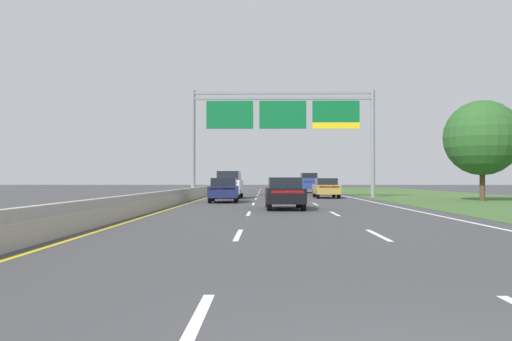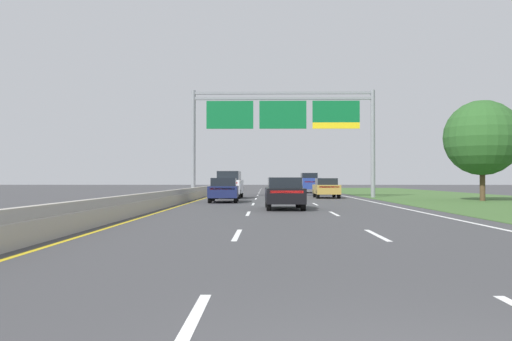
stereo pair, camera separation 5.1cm
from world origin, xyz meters
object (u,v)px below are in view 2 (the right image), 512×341
overhead_sign_gantry (283,120)px  pickup_truck_blue (310,183)px  car_gold_right_lane_sedan (326,188)px  car_white_left_lane_suv (229,184)px  car_black_centre_lane_sedan (284,193)px  roadside_tree_mid (482,138)px  car_navy_left_lane_sedan (224,190)px

overhead_sign_gantry → pickup_truck_blue: (3.48, 15.91, -5.22)m
car_gold_right_lane_sedan → car_white_left_lane_suv: (-7.66, -0.89, 0.28)m
pickup_truck_blue → car_black_centre_lane_sedan: 33.49m
car_gold_right_lane_sedan → roadside_tree_mid: bearing=-121.0°
overhead_sign_gantry → car_black_centre_lane_sedan: overhead_sign_gantry is taller
car_gold_right_lane_sedan → car_black_centre_lane_sedan: (-3.89, -16.35, 0.00)m
pickup_truck_blue → car_gold_right_lane_sedan: bearing=178.6°
car_black_centre_lane_sedan → car_white_left_lane_suv: car_white_left_lane_suv is taller
car_gold_right_lane_sedan → roadside_tree_mid: roadside_tree_mid is taller
overhead_sign_gantry → car_navy_left_lane_sedan: 11.44m
overhead_sign_gantry → pickup_truck_blue: overhead_sign_gantry is taller
car_navy_left_lane_sedan → roadside_tree_mid: bearing=-84.6°
pickup_truck_blue → car_white_left_lane_suv: bearing=155.3°
car_white_left_lane_suv → car_navy_left_lane_sedan: 7.29m
pickup_truck_blue → car_white_left_lane_suv: size_ratio=1.15×
overhead_sign_gantry → car_white_left_lane_suv: (-4.25, -1.88, -5.20)m
car_gold_right_lane_sedan → car_white_left_lane_suv: size_ratio=0.93×
roadside_tree_mid → pickup_truck_blue: bearing=113.4°
overhead_sign_gantry → car_navy_left_lane_sedan: size_ratio=3.39×
car_navy_left_lane_sedan → pickup_truck_blue: bearing=-18.4°
pickup_truck_blue → car_gold_right_lane_sedan: size_ratio=1.24×
car_gold_right_lane_sedan → car_black_centre_lane_sedan: size_ratio=0.99×
overhead_sign_gantry → car_black_centre_lane_sedan: (-0.47, -17.34, -5.48)m
car_navy_left_lane_sedan → roadside_tree_mid: 17.98m
car_white_left_lane_suv → roadside_tree_mid: roadside_tree_mid is taller
pickup_truck_blue → car_black_centre_lane_sedan: bearing=172.0°
car_gold_right_lane_sedan → car_navy_left_lane_sedan: same height
car_navy_left_lane_sedan → car_gold_right_lane_sedan: bearing=-44.2°
pickup_truck_blue → car_white_left_lane_suv: (-7.73, -17.79, 0.02)m
car_gold_right_lane_sedan → pickup_truck_blue: bearing=-0.1°
pickup_truck_blue → overhead_sign_gantry: bearing=166.4°
car_gold_right_lane_sedan → car_black_centre_lane_sedan: bearing=166.7°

